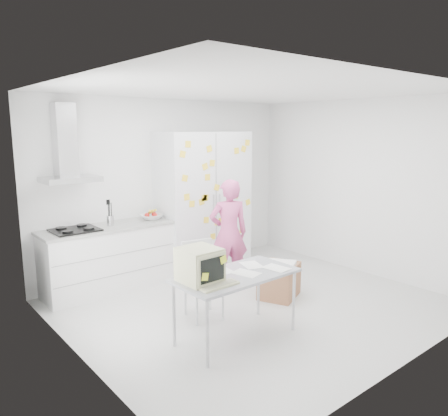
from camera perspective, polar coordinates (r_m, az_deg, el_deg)
floor at (r=5.82m, az=3.89°, el=-12.54°), size 4.50×4.00×0.02m
walls at (r=5.97m, az=-0.69°, el=1.68°), size 4.52×4.01×2.70m
ceiling at (r=5.38m, az=4.26°, el=15.12°), size 4.50×4.00×0.02m
counter_run at (r=6.37m, az=-14.82°, el=-6.22°), size 1.84×0.63×1.28m
range_hood at (r=6.08m, az=-19.90°, el=6.99°), size 0.70×0.48×1.01m
tall_cabinet at (r=7.03m, az=-2.69°, el=0.92°), size 1.50×0.68×2.20m
person at (r=6.23m, az=0.60°, el=-3.31°), size 0.67×0.57×1.56m
desk at (r=4.52m, az=-1.31°, el=-8.17°), size 1.36×0.70×1.07m
chair at (r=5.31m, az=-3.03°, el=-8.65°), size 0.49×0.49×0.92m
cardboard_box at (r=6.02m, az=7.23°, el=-9.31°), size 0.69×0.64×0.49m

